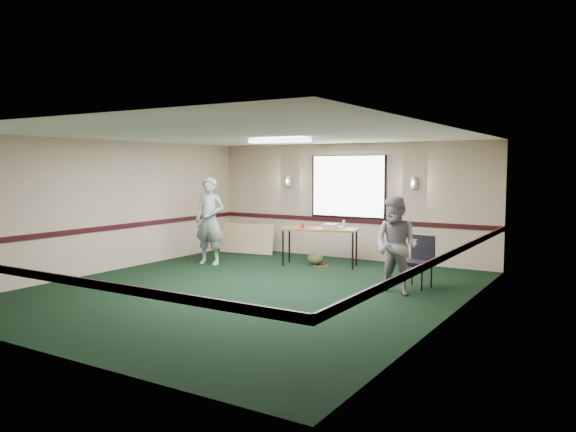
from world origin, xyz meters
The scene contains 13 objects.
ground centered at (0.00, 0.00, 0.00)m, with size 8.00×8.00×0.00m, color black.
room_shell centered at (0.00, 2.12, 1.58)m, with size 8.00×8.02×8.00m.
folding_table centered at (-0.07, 2.74, 0.77)m, with size 1.77×1.09×0.83m.
projector centered at (0.16, 2.80, 0.88)m, with size 0.30×0.25×0.10m, color gray.
game_console centered at (0.29, 2.91, 0.85)m, with size 0.19×0.15×0.05m, color silver.
red_cup centered at (-0.38, 2.52, 0.88)m, with size 0.08×0.08×0.11m, color red.
water_bottle centered at (0.45, 2.84, 0.92)m, with size 0.06×0.06×0.19m, color #94D3F2.
duffel_bag centered at (-0.22, 2.82, 0.13)m, with size 0.37×0.28×0.26m, color #4E442C.
cable_coil centered at (-0.06, 2.75, 0.01)m, with size 0.32×0.32×0.02m, color #C24318.
folded_table centered at (-2.46, 3.35, 0.37)m, with size 1.44×0.06×0.74m, color tan.
conference_chair centered at (2.48, 1.75, 0.54)m, with size 0.51×0.53×0.92m.
person_left centered at (-2.24, 1.64, 0.96)m, with size 0.70×0.46×1.92m, color #3C6085.
person_right centered at (2.33, 1.00, 0.83)m, with size 0.81×0.63×1.66m, color #7A90BE.
Camera 1 is at (5.66, -7.92, 2.15)m, focal length 35.00 mm.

